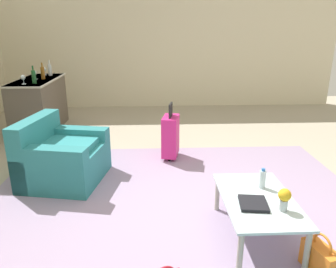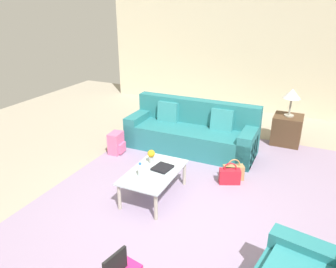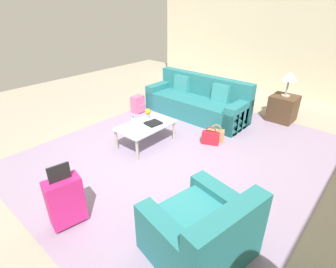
{
  "view_description": "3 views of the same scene",
  "coord_description": "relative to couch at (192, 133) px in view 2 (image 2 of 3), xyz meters",
  "views": [
    {
      "loc": [
        -3.04,
        0.45,
        1.92
      ],
      "look_at": [
        0.09,
        0.31,
        0.88
      ],
      "focal_mm": 35.0,
      "sensor_mm": 36.0,
      "label": 1
    },
    {
      "loc": [
        3.2,
        1.39,
        2.65
      ],
      "look_at": [
        -0.51,
        -0.33,
        0.96
      ],
      "focal_mm": 35.0,
      "sensor_mm": 36.0,
      "label": 2
    },
    {
      "loc": [
        2.59,
        2.65,
        2.44
      ],
      "look_at": [
        0.08,
        0.46,
        0.73
      ],
      "focal_mm": 28.0,
      "sensor_mm": 36.0,
      "label": 3
    }
  ],
  "objects": [
    {
      "name": "flower_vase",
      "position": [
        1.57,
        -0.05,
        0.22
      ],
      "size": [
        0.11,
        0.11,
        0.21
      ],
      "color": "#B2B7BC",
      "rests_on": "coffee_table"
    },
    {
      "name": "area_rug",
      "position": [
        1.59,
        0.8,
        -0.3
      ],
      "size": [
        5.2,
        4.4,
        0.01
      ],
      "primitive_type": "cube",
      "color": "#9984A3",
      "rests_on": "ground"
    },
    {
      "name": "side_table",
      "position": [
        -1.01,
        1.6,
        -0.02
      ],
      "size": [
        0.54,
        0.54,
        0.57
      ],
      "primitive_type": "cube",
      "color": "#513823",
      "rests_on": "ground"
    },
    {
      "name": "handbag_tan",
      "position": [
        0.84,
        1.02,
        -0.18
      ],
      "size": [
        0.28,
        0.35,
        0.36
      ],
      "color": "tan",
      "rests_on": "ground"
    },
    {
      "name": "ground_plane",
      "position": [
        2.19,
        0.6,
        -0.31
      ],
      "size": [
        12.0,
        12.0,
        0.0
      ],
      "primitive_type": "plane",
      "color": "#A89E89"
    },
    {
      "name": "water_bottle",
      "position": [
        1.99,
        0.0,
        0.19
      ],
      "size": [
        0.06,
        0.06,
        0.2
      ],
      "color": "silver",
      "rests_on": "coffee_table"
    },
    {
      "name": "coffee_table_book",
      "position": [
        1.67,
        0.18,
        0.11
      ],
      "size": [
        0.3,
        0.27,
        0.03
      ],
      "primitive_type": "cube",
      "rotation": [
        0.0,
        0.0,
        -0.13
      ],
      "color": "black",
      "rests_on": "coffee_table"
    },
    {
      "name": "wall_left",
      "position": [
        -2.87,
        0.6,
        1.24
      ],
      "size": [
        0.12,
        8.0,
        3.1
      ],
      "primitive_type": "cube",
      "color": "beige",
      "rests_on": "ground"
    },
    {
      "name": "handbag_red",
      "position": [
        0.99,
        1.0,
        -0.18
      ],
      "size": [
        0.26,
        0.35,
        0.36
      ],
      "color": "red",
      "rests_on": "ground"
    },
    {
      "name": "couch",
      "position": [
        0.0,
        0.0,
        0.0
      ],
      "size": [
        0.86,
        2.4,
        0.91
      ],
      "color": "teal",
      "rests_on": "ground"
    },
    {
      "name": "table_lamp",
      "position": [
        -1.01,
        1.6,
        0.68
      ],
      "size": [
        0.33,
        0.33,
        0.54
      ],
      "color": "#ADA899",
      "rests_on": "side_table"
    },
    {
      "name": "backpack_pink",
      "position": [
        0.79,
        -1.19,
        -0.12
      ],
      "size": [
        0.32,
        0.27,
        0.4
      ],
      "color": "pink",
      "rests_on": "ground"
    },
    {
      "name": "handbag_orange",
      "position": [
        1.29,
        -0.28,
        -0.18
      ],
      "size": [
        0.35,
        0.22,
        0.36
      ],
      "color": "orange",
      "rests_on": "ground"
    },
    {
      "name": "coffee_table",
      "position": [
        1.79,
        0.1,
        0.05
      ],
      "size": [
        1.06,
        0.65,
        0.41
      ],
      "color": "silver",
      "rests_on": "ground"
    }
  ]
}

